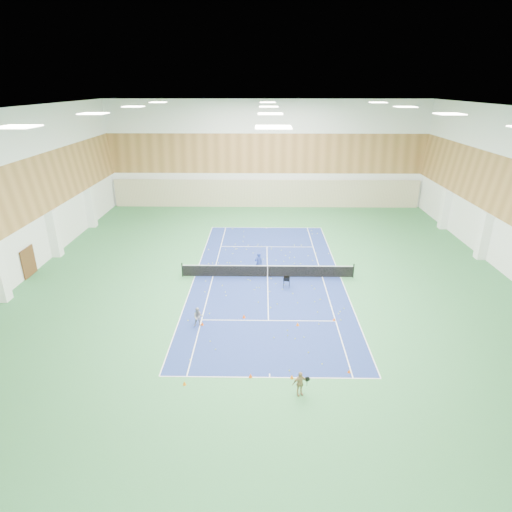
# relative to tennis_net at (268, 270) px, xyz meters

# --- Properties ---
(ground) EXTENTS (40.00, 40.00, 0.00)m
(ground) POSITION_rel_tennis_net_xyz_m (0.00, 0.00, -0.55)
(ground) COLOR #31723F
(ground) RESTS_ON ground
(room_shell) EXTENTS (36.00, 40.00, 12.00)m
(room_shell) POSITION_rel_tennis_net_xyz_m (0.00, 0.00, 5.45)
(room_shell) COLOR white
(room_shell) RESTS_ON ground
(wood_cladding) EXTENTS (36.00, 40.00, 8.00)m
(wood_cladding) POSITION_rel_tennis_net_xyz_m (0.00, 0.00, 7.45)
(wood_cladding) COLOR #A3713C
(wood_cladding) RESTS_ON room_shell
(ceiling_light_grid) EXTENTS (21.40, 25.40, 0.06)m
(ceiling_light_grid) POSITION_rel_tennis_net_xyz_m (0.00, 0.00, 11.37)
(ceiling_light_grid) COLOR white
(ceiling_light_grid) RESTS_ON room_shell
(court_surface) EXTENTS (10.97, 23.77, 0.01)m
(court_surface) POSITION_rel_tennis_net_xyz_m (0.00, 0.00, -0.55)
(court_surface) COLOR navy
(court_surface) RESTS_ON ground
(tennis_balls_scatter) EXTENTS (10.57, 22.77, 0.07)m
(tennis_balls_scatter) POSITION_rel_tennis_net_xyz_m (0.00, 0.00, -0.50)
(tennis_balls_scatter) COLOR #CBDF26
(tennis_balls_scatter) RESTS_ON ground
(tennis_net) EXTENTS (12.80, 0.10, 1.10)m
(tennis_net) POSITION_rel_tennis_net_xyz_m (0.00, 0.00, 0.00)
(tennis_net) COLOR black
(tennis_net) RESTS_ON ground
(back_curtain) EXTENTS (35.40, 0.16, 3.20)m
(back_curtain) POSITION_rel_tennis_net_xyz_m (0.00, 19.75, 1.05)
(back_curtain) COLOR #C6B793
(back_curtain) RESTS_ON ground
(door_left_b) EXTENTS (0.08, 1.80, 2.20)m
(door_left_b) POSITION_rel_tennis_net_xyz_m (-17.92, 0.00, 0.55)
(door_left_b) COLOR #593319
(door_left_b) RESTS_ON ground
(coach) EXTENTS (0.69, 0.56, 1.64)m
(coach) POSITION_rel_tennis_net_xyz_m (-0.69, 0.77, 0.27)
(coach) COLOR navy
(coach) RESTS_ON ground
(child_court) EXTENTS (0.63, 0.51, 1.21)m
(child_court) POSITION_rel_tennis_net_xyz_m (-4.19, -7.08, 0.06)
(child_court) COLOR gray
(child_court) RESTS_ON ground
(child_apron) EXTENTS (0.79, 0.54, 1.25)m
(child_apron) POSITION_rel_tennis_net_xyz_m (1.37, -13.09, 0.08)
(child_apron) COLOR tan
(child_apron) RESTS_ON ground
(ball_cart) EXTENTS (0.53, 0.53, 0.82)m
(ball_cart) POSITION_rel_tennis_net_xyz_m (1.34, -1.72, -0.14)
(ball_cart) COLOR black
(ball_cart) RESTS_ON ground
(cone_svc_a) EXTENTS (0.20, 0.20, 0.22)m
(cone_svc_a) POSITION_rel_tennis_net_xyz_m (-3.99, -6.98, -0.44)
(cone_svc_a) COLOR #DA470B
(cone_svc_a) RESTS_ON ground
(cone_svc_b) EXTENTS (0.22, 0.22, 0.24)m
(cone_svc_b) POSITION_rel_tennis_net_xyz_m (-1.51, -6.09, -0.43)
(cone_svc_b) COLOR #E3490B
(cone_svc_b) RESTS_ON ground
(cone_svc_c) EXTENTS (0.20, 0.20, 0.22)m
(cone_svc_c) POSITION_rel_tennis_net_xyz_m (1.75, -6.95, -0.44)
(cone_svc_c) COLOR orange
(cone_svc_c) RESTS_ON ground
(cone_svc_d) EXTENTS (0.19, 0.19, 0.21)m
(cone_svc_d) POSITION_rel_tennis_net_xyz_m (4.02, -6.32, -0.45)
(cone_svc_d) COLOR #D9450B
(cone_svc_d) RESTS_ON ground
(cone_base_a) EXTENTS (0.18, 0.18, 0.20)m
(cone_base_a) POSITION_rel_tennis_net_xyz_m (-4.12, -12.48, -0.45)
(cone_base_a) COLOR orange
(cone_base_a) RESTS_ON ground
(cone_base_b) EXTENTS (0.19, 0.19, 0.21)m
(cone_base_b) POSITION_rel_tennis_net_xyz_m (-0.95, -11.87, -0.44)
(cone_base_b) COLOR #F6500C
(cone_base_b) RESTS_ON ground
(cone_base_c) EXTENTS (0.18, 0.18, 0.20)m
(cone_base_c) POSITION_rel_tennis_net_xyz_m (1.09, -11.91, -0.45)
(cone_base_c) COLOR orange
(cone_base_c) RESTS_ON ground
(cone_base_d) EXTENTS (0.18, 0.18, 0.19)m
(cone_base_d) POSITION_rel_tennis_net_xyz_m (4.00, -11.42, -0.45)
(cone_base_d) COLOR #DC510B
(cone_base_d) RESTS_ON ground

